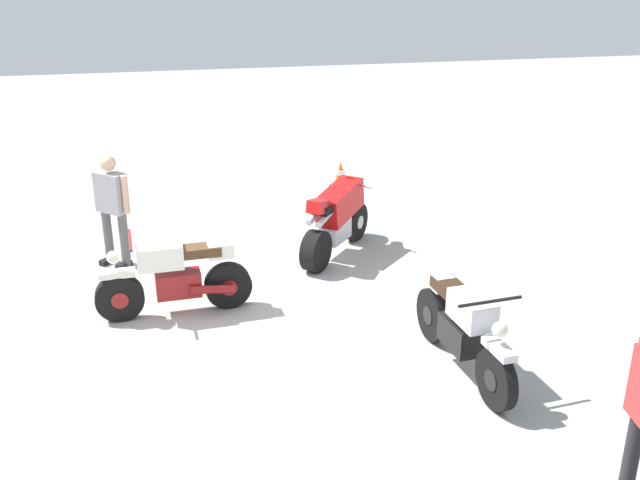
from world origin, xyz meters
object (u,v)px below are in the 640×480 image
(traffic_cone, at_px, (340,175))
(person_in_gray_shirt, at_px, (112,204))
(motorcycle_red_sportbike, at_px, (337,217))
(motorcycle_cream_vintage, at_px, (175,278))
(motorcycle_silver_cruiser, at_px, (463,328))

(traffic_cone, bearing_deg, person_in_gray_shirt, 125.19)
(person_in_gray_shirt, bearing_deg, traffic_cone, 167.88)
(traffic_cone, bearing_deg, motorcycle_red_sportbike, 165.46)
(motorcycle_red_sportbike, xyz_separation_m, motorcycle_cream_vintage, (-1.46, 2.43, -0.11))
(motorcycle_cream_vintage, xyz_separation_m, traffic_cone, (4.59, -3.24, -0.23))
(motorcycle_red_sportbike, xyz_separation_m, traffic_cone, (3.13, -0.81, -0.33))
(motorcycle_red_sportbike, bearing_deg, person_in_gray_shirt, 124.44)
(motorcycle_silver_cruiser, relative_size, person_in_gray_shirt, 1.27)
(motorcycle_cream_vintage, xyz_separation_m, person_in_gray_shirt, (1.74, 0.79, 0.45))
(person_in_gray_shirt, bearing_deg, motorcycle_silver_cruiser, 87.93)
(motorcycle_red_sportbike, height_order, traffic_cone, motorcycle_red_sportbike)
(motorcycle_silver_cruiser, relative_size, motorcycle_cream_vintage, 1.07)
(motorcycle_red_sportbike, distance_m, motorcycle_silver_cruiser, 3.52)
(motorcycle_silver_cruiser, bearing_deg, motorcycle_red_sportbike, -176.17)
(motorcycle_silver_cruiser, distance_m, traffic_cone, 6.62)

